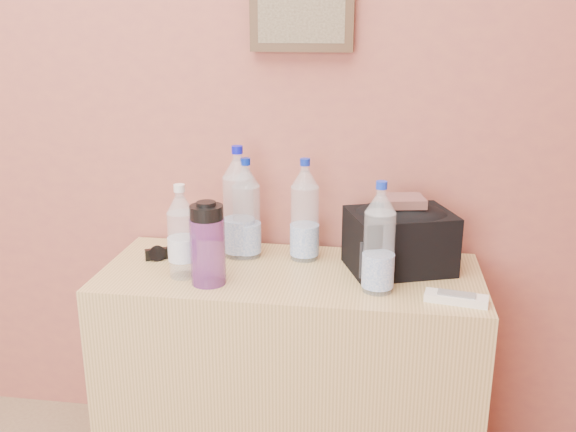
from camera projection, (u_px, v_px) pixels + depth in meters
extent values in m
plane|color=#8E4945|center=(123.00, 25.00, 1.94)|extent=(4.00, 0.00, 4.00)
cube|color=#9D7E4F|center=(290.00, 376.00, 1.93)|extent=(1.08, 0.45, 0.68)
cylinder|color=white|center=(246.00, 214.00, 1.92)|extent=(0.08, 0.08, 0.26)
cylinder|color=#061F97|center=(245.00, 162.00, 1.87)|extent=(0.03, 0.03, 0.02)
cylinder|color=#B1BFD1|center=(239.00, 209.00, 1.91)|extent=(0.09, 0.09, 0.30)
cylinder|color=#0B0FBA|center=(237.00, 150.00, 1.86)|extent=(0.03, 0.03, 0.02)
cylinder|color=silver|center=(305.00, 216.00, 1.89)|extent=(0.08, 0.08, 0.27)
cylinder|color=#0D25A4|center=(305.00, 162.00, 1.85)|extent=(0.03, 0.03, 0.02)
cylinder|color=silver|center=(379.00, 244.00, 1.67)|extent=(0.08, 0.08, 0.26)
cylinder|color=#1130BE|center=(382.00, 185.00, 1.62)|extent=(0.03, 0.03, 0.02)
cylinder|color=silver|center=(182.00, 237.00, 1.77)|extent=(0.08, 0.08, 0.23)
cylinder|color=silver|center=(179.00, 188.00, 1.73)|extent=(0.03, 0.03, 0.02)
cylinder|color=#6A2D85|center=(208.00, 251.00, 1.73)|extent=(0.09, 0.09, 0.18)
cylinder|color=black|center=(206.00, 210.00, 1.69)|extent=(0.09, 0.09, 0.05)
cube|color=silver|center=(456.00, 298.00, 1.63)|extent=(0.16, 0.08, 0.02)
cube|color=silver|center=(402.00, 201.00, 1.79)|extent=(0.14, 0.12, 0.02)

